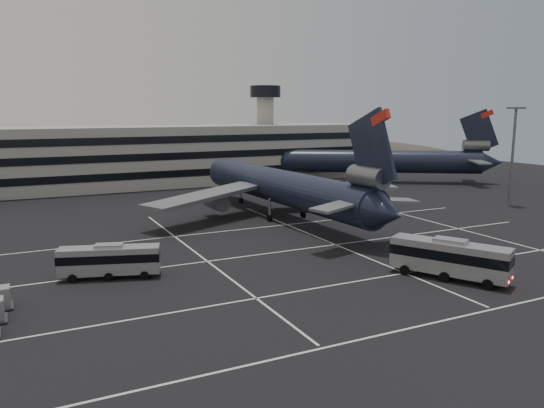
{
  "coord_description": "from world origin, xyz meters",
  "views": [
    {
      "loc": [
        -25.89,
        -53.88,
        17.69
      ],
      "look_at": [
        5.69,
        10.38,
        5.0
      ],
      "focal_mm": 35.0,
      "sensor_mm": 36.0,
      "label": 1
    }
  ],
  "objects": [
    {
      "name": "hills",
      "position": [
        17.99,
        170.0,
        -12.07
      ],
      "size": [
        352.0,
        180.0,
        44.0
      ],
      "color": "#38332B",
      "rests_on": "ground"
    },
    {
      "name": "lightpole_right",
      "position": [
        58.0,
        15.0,
        11.82
      ],
      "size": [
        2.4,
        2.4,
        18.28
      ],
      "color": "slate",
      "rests_on": "ground"
    },
    {
      "name": "ground",
      "position": [
        0.0,
        0.0,
        0.0
      ],
      "size": [
        260.0,
        260.0,
        0.0
      ],
      "primitive_type": "plane",
      "color": "black",
      "rests_on": "ground"
    },
    {
      "name": "bus_near",
      "position": [
        14.91,
        -13.5,
        2.38
      ],
      "size": [
        8.44,
        12.18,
        4.36
      ],
      "rotation": [
        0.0,
        0.0,
        0.5
      ],
      "color": "gray",
      "rests_on": "ground"
    },
    {
      "name": "tug_b",
      "position": [
        -16.15,
        4.23,
        0.69
      ],
      "size": [
        2.57,
        2.82,
        1.56
      ],
      "rotation": [
        0.0,
        0.0,
        0.6
      ],
      "color": "beige",
      "rests_on": "ground"
    },
    {
      "name": "trijet_main",
      "position": [
        13.86,
        23.17,
        5.25
      ],
      "size": [
        47.4,
        57.64,
        18.08
      ],
      "rotation": [
        0.0,
        0.0,
        0.05
      ],
      "color": "black",
      "rests_on": "ground"
    },
    {
      "name": "trijet_far",
      "position": [
        56.93,
        51.2,
        5.43
      ],
      "size": [
        51.48,
        36.84,
        18.08
      ],
      "rotation": [
        0.0,
        0.0,
        1.01
      ],
      "color": "black",
      "rests_on": "ground"
    },
    {
      "name": "terminal",
      "position": [
        -2.95,
        71.14,
        6.93
      ],
      "size": [
        125.0,
        26.0,
        24.0
      ],
      "color": "gray",
      "rests_on": "ground"
    },
    {
      "name": "tug_a",
      "position": [
        -13.25,
        6.87,
        0.59
      ],
      "size": [
        1.27,
        2.09,
        1.32
      ],
      "rotation": [
        0.0,
        0.0,
        -0.01
      ],
      "color": "beige",
      "rests_on": "ground"
    },
    {
      "name": "bus_far",
      "position": [
        -17.4,
        2.66,
        2.03
      ],
      "size": [
        10.77,
        5.55,
        3.72
      ],
      "rotation": [
        0.0,
        0.0,
        1.26
      ],
      "color": "gray",
      "rests_on": "ground"
    },
    {
      "name": "lane_markings",
      "position": [
        0.95,
        0.72,
        0.01
      ],
      "size": [
        90.0,
        55.62,
        0.01
      ],
      "color": "silver",
      "rests_on": "ground"
    }
  ]
}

